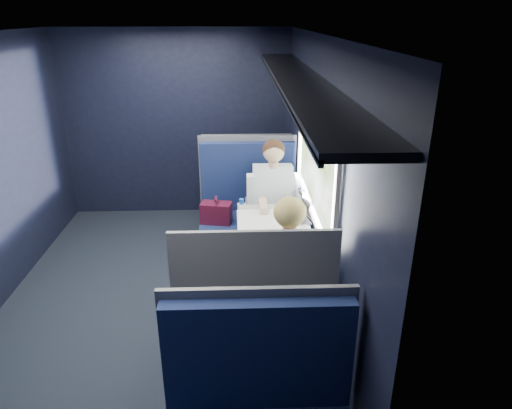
{
  "coord_description": "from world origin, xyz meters",
  "views": [
    {
      "loc": [
        0.77,
        -3.55,
        2.44
      ],
      "look_at": [
        0.9,
        0.0,
        0.95
      ],
      "focal_mm": 32.0,
      "sensor_mm": 36.0,
      "label": 1
    }
  ],
  "objects_px": {
    "seat_bay_near": "(247,219)",
    "man": "(273,199)",
    "laptop": "(299,212)",
    "bottle_small": "(302,203)",
    "table": "(271,235)",
    "woman": "(287,270)",
    "cup": "(289,205)",
    "seat_row_front": "(247,189)",
    "seat_bay_far": "(254,321)"
  },
  "relations": [
    {
      "from": "laptop",
      "to": "cup",
      "type": "xyz_separation_m",
      "value": [
        -0.07,
        0.22,
        -0.02
      ]
    },
    {
      "from": "table",
      "to": "seat_row_front",
      "type": "distance_m",
      "value": 1.82
    },
    {
      "from": "man",
      "to": "woman",
      "type": "xyz_separation_m",
      "value": [
        0.0,
        -1.41,
        0.01
      ]
    },
    {
      "from": "bottle_small",
      "to": "table",
      "type": "bearing_deg",
      "value": -138.41
    },
    {
      "from": "bottle_small",
      "to": "seat_bay_far",
      "type": "bearing_deg",
      "value": -112.85
    },
    {
      "from": "seat_row_front",
      "to": "bottle_small",
      "type": "height_order",
      "value": "seat_row_front"
    },
    {
      "from": "seat_bay_near",
      "to": "woman",
      "type": "relative_size",
      "value": 0.95
    },
    {
      "from": "seat_bay_near",
      "to": "bottle_small",
      "type": "bearing_deg",
      "value": -50.93
    },
    {
      "from": "seat_bay_near",
      "to": "man",
      "type": "height_order",
      "value": "man"
    },
    {
      "from": "man",
      "to": "cup",
      "type": "relative_size",
      "value": 13.47
    },
    {
      "from": "woman",
      "to": "seat_row_front",
      "type": "bearing_deg",
      "value": 95.7
    },
    {
      "from": "cup",
      "to": "man",
      "type": "bearing_deg",
      "value": 110.17
    },
    {
      "from": "seat_bay_far",
      "to": "laptop",
      "type": "distance_m",
      "value": 1.18
    },
    {
      "from": "woman",
      "to": "table",
      "type": "bearing_deg",
      "value": 95.45
    },
    {
      "from": "table",
      "to": "laptop",
      "type": "height_order",
      "value": "laptop"
    },
    {
      "from": "seat_bay_near",
      "to": "seat_bay_far",
      "type": "bearing_deg",
      "value": -89.64
    },
    {
      "from": "seat_bay_near",
      "to": "seat_row_front",
      "type": "bearing_deg",
      "value": 89.33
    },
    {
      "from": "seat_bay_near",
      "to": "man",
      "type": "relative_size",
      "value": 0.95
    },
    {
      "from": "seat_bay_far",
      "to": "woman",
      "type": "height_order",
      "value": "woman"
    },
    {
      "from": "table",
      "to": "bottle_small",
      "type": "xyz_separation_m",
      "value": [
        0.3,
        0.26,
        0.18
      ]
    },
    {
      "from": "cup",
      "to": "seat_bay_far",
      "type": "bearing_deg",
      "value": -106.68
    },
    {
      "from": "table",
      "to": "man",
      "type": "height_order",
      "value": "man"
    },
    {
      "from": "seat_row_front",
      "to": "bottle_small",
      "type": "distance_m",
      "value": 1.66
    },
    {
      "from": "table",
      "to": "laptop",
      "type": "relative_size",
      "value": 2.72
    },
    {
      "from": "laptop",
      "to": "cup",
      "type": "bearing_deg",
      "value": 107.66
    },
    {
      "from": "seat_bay_far",
      "to": "cup",
      "type": "distance_m",
      "value": 1.35
    },
    {
      "from": "laptop",
      "to": "bottle_small",
      "type": "height_order",
      "value": "same"
    },
    {
      "from": "seat_row_front",
      "to": "woman",
      "type": "distance_m",
      "value": 2.54
    },
    {
      "from": "seat_bay_near",
      "to": "bottle_small",
      "type": "xyz_separation_m",
      "value": [
        0.49,
        -0.6,
        0.43
      ]
    },
    {
      "from": "seat_bay_near",
      "to": "bottle_small",
      "type": "distance_m",
      "value": 0.89
    },
    {
      "from": "seat_bay_far",
      "to": "laptop",
      "type": "bearing_deg",
      "value": 66.7
    },
    {
      "from": "cup",
      "to": "table",
      "type": "bearing_deg",
      "value": -117.34
    },
    {
      "from": "seat_bay_near",
      "to": "laptop",
      "type": "distance_m",
      "value": 0.93
    },
    {
      "from": "seat_bay_near",
      "to": "man",
      "type": "xyz_separation_m",
      "value": [
        0.26,
        -0.17,
        0.3
      ]
    },
    {
      "from": "woman",
      "to": "cup",
      "type": "height_order",
      "value": "woman"
    },
    {
      "from": "seat_bay_near",
      "to": "laptop",
      "type": "height_order",
      "value": "seat_bay_near"
    },
    {
      "from": "seat_row_front",
      "to": "bottle_small",
      "type": "xyz_separation_m",
      "value": [
        0.48,
        -1.53,
        0.44
      ]
    },
    {
      "from": "seat_bay_near",
      "to": "woman",
      "type": "height_order",
      "value": "woman"
    },
    {
      "from": "table",
      "to": "woman",
      "type": "bearing_deg",
      "value": -84.55
    },
    {
      "from": "man",
      "to": "woman",
      "type": "bearing_deg",
      "value": -90.0
    },
    {
      "from": "seat_bay_far",
      "to": "woman",
      "type": "bearing_deg",
      "value": 33.82
    },
    {
      "from": "table",
      "to": "woman",
      "type": "distance_m",
      "value": 0.71
    },
    {
      "from": "seat_row_front",
      "to": "woman",
      "type": "xyz_separation_m",
      "value": [
        0.25,
        -2.5,
        0.32
      ]
    },
    {
      "from": "table",
      "to": "bottle_small",
      "type": "relative_size",
      "value": 4.11
    },
    {
      "from": "woman",
      "to": "man",
      "type": "bearing_deg",
      "value": 90.0
    },
    {
      "from": "seat_row_front",
      "to": "man",
      "type": "height_order",
      "value": "man"
    },
    {
      "from": "woman",
      "to": "laptop",
      "type": "xyz_separation_m",
      "value": [
        0.19,
        0.86,
        0.08
      ]
    },
    {
      "from": "seat_bay_near",
      "to": "laptop",
      "type": "xyz_separation_m",
      "value": [
        0.45,
        -0.72,
        0.39
      ]
    },
    {
      "from": "seat_bay_near",
      "to": "man",
      "type": "distance_m",
      "value": 0.43
    },
    {
      "from": "man",
      "to": "bottle_small",
      "type": "height_order",
      "value": "man"
    }
  ]
}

